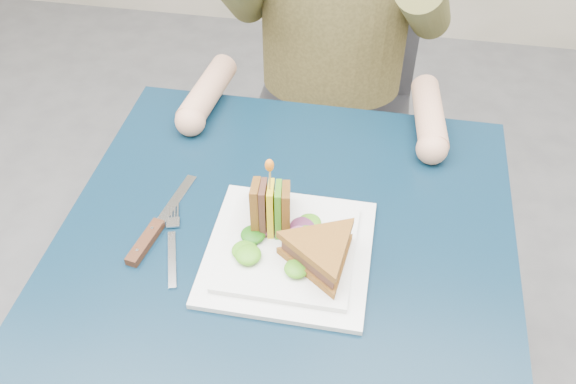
% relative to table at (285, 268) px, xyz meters
% --- Properties ---
extents(table, '(0.75, 0.75, 0.73)m').
position_rel_table_xyz_m(table, '(0.00, 0.00, 0.00)').
color(table, black).
rests_on(table, ground).
extents(chair, '(0.42, 0.40, 0.93)m').
position_rel_table_xyz_m(chair, '(0.00, 0.73, -0.11)').
color(chair, '#47474C').
rests_on(chair, ground).
extents(plate, '(0.26, 0.26, 0.02)m').
position_rel_table_xyz_m(plate, '(0.01, -0.03, 0.09)').
color(plate, white).
rests_on(plate, table).
extents(sandwich_flat, '(0.20, 0.20, 0.05)m').
position_rel_table_xyz_m(sandwich_flat, '(0.07, -0.06, 0.12)').
color(sandwich_flat, brown).
rests_on(sandwich_flat, plate).
extents(sandwich_upright, '(0.09, 0.14, 0.14)m').
position_rel_table_xyz_m(sandwich_upright, '(-0.03, 0.01, 0.13)').
color(sandwich_upright, brown).
rests_on(sandwich_upright, plate).
extents(fork, '(0.07, 0.18, 0.01)m').
position_rel_table_xyz_m(fork, '(-0.18, -0.05, 0.08)').
color(fork, silver).
rests_on(fork, table).
extents(knife, '(0.05, 0.22, 0.02)m').
position_rel_table_xyz_m(knife, '(-0.22, -0.04, 0.09)').
color(knife, silver).
rests_on(knife, table).
extents(toothpick, '(0.01, 0.01, 0.06)m').
position_rel_table_xyz_m(toothpick, '(-0.03, 0.01, 0.20)').
color(toothpick, tan).
rests_on(toothpick, sandwich_upright).
extents(toothpick_frill, '(0.01, 0.01, 0.02)m').
position_rel_table_xyz_m(toothpick_frill, '(-0.03, 0.01, 0.23)').
color(toothpick_frill, orange).
rests_on(toothpick_frill, sandwich_upright).
extents(lettuce_spill, '(0.15, 0.13, 0.02)m').
position_rel_table_xyz_m(lettuce_spill, '(0.02, -0.02, 0.11)').
color(lettuce_spill, '#337A14').
rests_on(lettuce_spill, plate).
extents(onion_ring, '(0.04, 0.04, 0.02)m').
position_rel_table_xyz_m(onion_ring, '(0.03, -0.03, 0.11)').
color(onion_ring, '#9E4C7A').
rests_on(onion_ring, plate).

